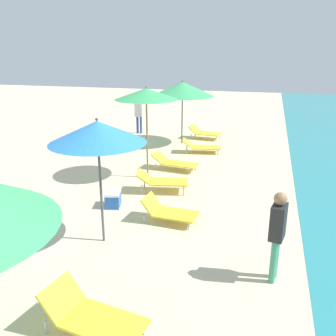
{
  "coord_description": "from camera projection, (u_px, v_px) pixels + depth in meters",
  "views": [
    {
      "loc": [
        3.42,
        5.55,
        3.79
      ],
      "look_at": [
        1.43,
        12.76,
        1.35
      ],
      "focal_mm": 39.47,
      "sensor_mm": 36.0,
      "label": 1
    }
  ],
  "objects": [
    {
      "name": "lounger_third_shoreside",
      "position": [
        91.0,
        316.0,
        5.06
      ],
      "size": [
        1.51,
        0.87,
        0.64
      ],
      "rotation": [
        0.0,
        0.0,
        -0.17
      ],
      "color": "yellow",
      "rests_on": "ground"
    },
    {
      "name": "umbrella_fourth",
      "position": [
        97.0,
        132.0,
        6.91
      ],
      "size": [
        1.86,
        1.86,
        2.56
      ],
      "color": "#4C4C51",
      "rests_on": "ground"
    },
    {
      "name": "lounger_fourth_shoreside",
      "position": [
        168.0,
        211.0,
        8.4
      ],
      "size": [
        1.27,
        0.69,
        0.56
      ],
      "rotation": [
        0.0,
        0.0,
        -0.07
      ],
      "color": "yellow",
      "rests_on": "ground"
    },
    {
      "name": "umbrella_fifth",
      "position": [
        146.0,
        94.0,
        10.56
      ],
      "size": [
        1.83,
        1.83,
        2.76
      ],
      "color": "olive",
      "rests_on": "ground"
    },
    {
      "name": "lounger_fifth_shoreside",
      "position": [
        174.0,
        162.0,
        11.99
      ],
      "size": [
        1.55,
        0.75,
        0.52
      ],
      "rotation": [
        0.0,
        0.0,
        -0.13
      ],
      "color": "yellow",
      "rests_on": "ground"
    },
    {
      "name": "lounger_fifth_inland",
      "position": [
        162.0,
        181.0,
        10.12
      ],
      "size": [
        1.49,
        0.88,
        0.57
      ],
      "rotation": [
        0.0,
        0.0,
        0.2
      ],
      "color": "yellow",
      "rests_on": "ground"
    },
    {
      "name": "umbrella_farthest",
      "position": [
        182.0,
        89.0,
        14.73
      ],
      "size": [
        2.55,
        2.55,
        2.56
      ],
      "color": "#4C4C51",
      "rests_on": "ground"
    },
    {
      "name": "lounger_farthest_shoreside",
      "position": [
        204.0,
        132.0,
        16.08
      ],
      "size": [
        1.42,
        0.83,
        0.56
      ],
      "rotation": [
        0.0,
        0.0,
        -0.11
      ],
      "color": "yellow",
      "rests_on": "ground"
    },
    {
      "name": "lounger_farthest_inland",
      "position": [
        201.0,
        146.0,
        13.95
      ],
      "size": [
        1.52,
        0.85,
        0.51
      ],
      "rotation": [
        0.0,
        0.0,
        0.19
      ],
      "color": "yellow",
      "rests_on": "ground"
    },
    {
      "name": "person_walking_mid",
      "position": [
        277.0,
        229.0,
        6.04
      ],
      "size": [
        0.29,
        0.4,
        1.61
      ],
      "rotation": [
        0.0,
        0.0,
        6.08
      ],
      "color": "#3F9972",
      "rests_on": "ground"
    },
    {
      "name": "person_walking_far",
      "position": [
        139.0,
        113.0,
        16.94
      ],
      "size": [
        0.37,
        0.23,
        1.57
      ],
      "rotation": [
        0.0,
        0.0,
        4.74
      ],
      "color": "#334CB2",
      "rests_on": "ground"
    },
    {
      "name": "cooler_box",
      "position": [
        113.0,
        199.0,
        9.22
      ],
      "size": [
        0.46,
        0.56,
        0.38
      ],
      "color": "#2659B2",
      "rests_on": "ground"
    }
  ]
}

